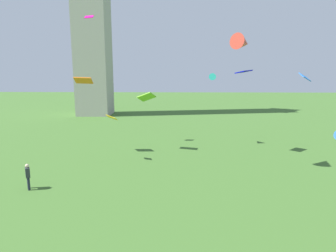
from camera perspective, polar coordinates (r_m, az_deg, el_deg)
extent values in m
cylinder|color=#1E2333|center=(22.31, -25.99, -10.37)|extent=(0.16, 0.16, 0.88)
cylinder|color=#1E2333|center=(22.69, -26.06, -10.03)|extent=(0.16, 0.16, 0.88)
cube|color=#2D3338|center=(22.25, -26.19, -8.29)|extent=(0.48, 0.55, 0.70)
sphere|color=beige|center=(22.11, -26.29, -7.12)|extent=(0.26, 0.26, 0.26)
cube|color=orange|center=(29.33, -16.50, 8.70)|extent=(1.76, 1.15, 0.71)
cube|color=yellow|center=(26.30, -11.18, 1.69)|extent=(0.97, 0.84, 0.61)
cube|color=#ED0D91|center=(33.52, -15.46, 20.25)|extent=(0.94, 0.58, 0.43)
cone|color=#2BBBAA|center=(32.08, 8.73, 9.46)|extent=(0.78, 1.24, 1.01)
cube|color=blue|center=(34.09, 25.60, 8.81)|extent=(0.91, 1.53, 0.97)
cube|color=#6FBA25|center=(29.29, -4.31, 5.79)|extent=(1.97, 1.49, 1.13)
cube|color=#080DCD|center=(29.18, 14.86, 10.42)|extent=(1.86, 1.86, 0.38)
cone|color=#DB4233|center=(24.27, 14.63, 15.78)|extent=(2.18, 2.23, 1.38)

